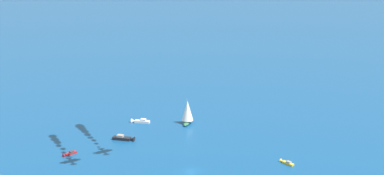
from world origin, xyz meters
The scene contains 6 objects.
ground_plane centered at (0.00, 0.00, 0.00)m, with size 2000.00×2000.00×0.00m, color navy.
motorboat_far_port centered at (-11.85, -54.24, 0.65)m, with size 7.21×7.58×2.42m.
motorboat_far_stbd centered at (27.73, -38.45, 0.43)m, with size 5.63×2.31×1.59m.
sailboat_inshore centered at (-28.29, -40.67, 5.39)m, with size 8.69×7.79×11.80m.
motorboat_offshore centered at (3.81, -39.49, 0.71)m, with size 7.61×8.46×2.63m.
motorboat_trailing centered at (-31.01, 15.07, 0.43)m, with size 1.89×5.64×1.61m.
Camera 1 is at (89.20, 120.72, 69.78)m, focal length 44.65 mm.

